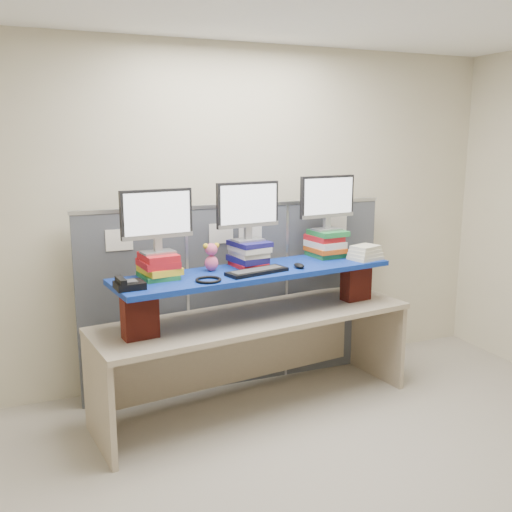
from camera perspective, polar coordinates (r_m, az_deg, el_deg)
name	(u,v)px	position (r m, az deg, el deg)	size (l,w,h in m)	color
room	(356,264)	(3.02, 9.94, -0.75)	(5.00, 4.00, 2.80)	beige
cubicle_partition	(238,295)	(4.73, -1.82, -3.89)	(2.60, 0.06, 1.53)	#42464E
desk	(256,334)	(4.34, 0.00, -7.79)	(2.52, 1.04, 0.74)	tan
brick_pier_left	(140,315)	(3.85, -11.55, -5.82)	(0.23, 0.12, 0.31)	maroon
brick_pier_right	(356,281)	(4.72, 9.97, -2.49)	(0.23, 0.12, 0.31)	maroon
blue_board	(256,272)	(4.20, 0.00, -1.59)	(2.12, 0.53, 0.04)	navy
book_stack_left	(159,266)	(3.99, -9.71, -0.96)	(0.28, 0.33, 0.17)	#1F7435
book_stack_center	(249,253)	(4.28, -0.73, 0.28)	(0.29, 0.34, 0.19)	red
book_stack_right	(326,244)	(4.67, 6.98, 1.25)	(0.29, 0.32, 0.22)	#1F7435
monitor_left	(157,217)	(3.93, -9.88, 3.84)	(0.51, 0.17, 0.44)	#99999D
monitor_center	(248,208)	(4.22, -0.81, 4.86)	(0.51, 0.17, 0.44)	#99999D
monitor_right	(327,199)	(4.62, 7.15, 5.63)	(0.51, 0.17, 0.44)	#99999D
keyboard	(257,271)	(4.07, 0.10, -1.55)	(0.49, 0.26, 0.03)	black
mouse	(299,266)	(4.25, 4.32, -0.96)	(0.07, 0.12, 0.04)	black
desk_phone	(128,284)	(3.75, -12.64, -2.79)	(0.19, 0.18, 0.08)	black
headset	(208,280)	(3.86, -4.79, -2.39)	(0.18, 0.18, 0.02)	black
plush_toy	(211,257)	(4.14, -4.48, -0.06)	(0.12, 0.09, 0.21)	#D8527D
binder_stack	(365,253)	(4.61, 10.88, 0.31)	(0.28, 0.25, 0.11)	beige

